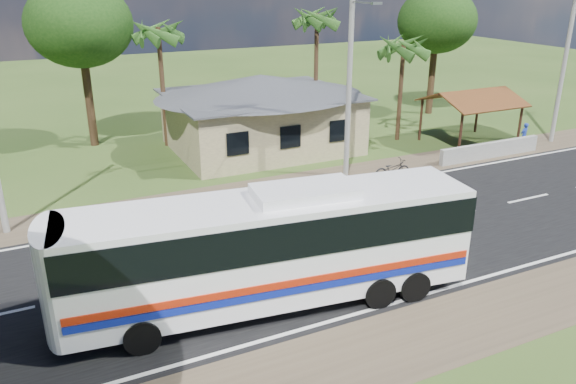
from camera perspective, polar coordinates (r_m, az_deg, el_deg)
name	(u,v)px	position (r m, az deg, el deg)	size (l,w,h in m)	color
ground	(365,235)	(22.82, 7.82, -4.32)	(120.00, 120.00, 0.00)	#2F4B1A
road	(365,235)	(22.82, 7.82, -4.30)	(120.00, 16.00, 0.03)	black
house	(261,105)	(33.37, -2.79, 8.85)	(12.40, 10.00, 5.00)	tan
waiting_shed	(472,99)	(36.17, 18.21, 8.93)	(5.20, 4.48, 3.35)	#351E13
concrete_barrier	(490,150)	(34.01, 19.83, 4.03)	(7.00, 0.30, 0.90)	#9E9E99
utility_poles	(344,64)	(27.83, 5.73, 12.85)	(32.80, 2.22, 11.00)	#9E9E99
palm_near	(404,47)	(35.35, 11.66, 14.19)	(2.80, 2.80, 6.70)	#47301E
palm_mid	(317,19)	(37.11, 2.96, 17.14)	(2.80, 2.80, 8.20)	#47301E
palm_far	(158,33)	(34.08, -13.04, 15.48)	(2.80, 2.80, 7.70)	#47301E
tree_behind_house	(79,25)	(35.36, -20.42, 15.64)	(6.00, 6.00, 9.61)	#47301E
tree_behind_shed	(437,21)	(43.18, 14.88, 16.43)	(5.60, 5.60, 9.02)	#47301E
coach_bus	(273,241)	(17.08, -1.57, -5.03)	(12.66, 4.12, 3.86)	white
motorcycle	(392,169)	(29.07, 10.54, 2.28)	(0.68, 1.96, 1.03)	black
person	(524,135)	(36.69, 22.85, 5.32)	(0.56, 0.36, 1.52)	navy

